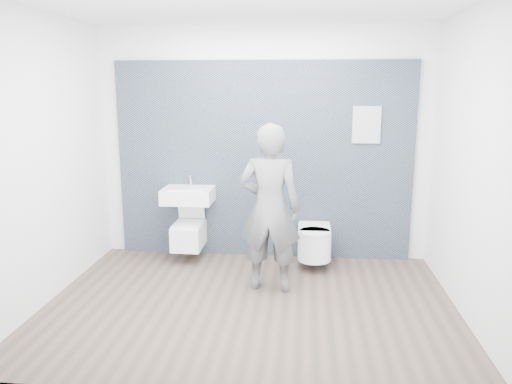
# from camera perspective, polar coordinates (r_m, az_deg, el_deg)

# --- Properties ---
(ground) EXTENTS (4.00, 4.00, 0.00)m
(ground) POSITION_cam_1_polar(r_m,az_deg,el_deg) (5.04, -0.69, -12.65)
(ground) COLOR brown
(ground) RESTS_ON ground
(room_shell) EXTENTS (4.00, 4.00, 4.00)m
(room_shell) POSITION_cam_1_polar(r_m,az_deg,el_deg) (4.59, -0.75, 7.48)
(room_shell) COLOR silver
(room_shell) RESTS_ON ground
(tile_wall) EXTENTS (3.60, 0.06, 2.40)m
(tile_wall) POSITION_cam_1_polar(r_m,az_deg,el_deg) (6.40, 0.78, -7.14)
(tile_wall) COLOR black
(tile_wall) RESTS_ON ground
(washbasin) EXTENTS (0.60, 0.45, 0.45)m
(washbasin) POSITION_cam_1_polar(r_m,az_deg,el_deg) (6.07, -7.78, -0.33)
(washbasin) COLOR white
(washbasin) RESTS_ON ground
(toilet_square) EXTENTS (0.35, 0.50, 0.68)m
(toilet_square) POSITION_cam_1_polar(r_m,az_deg,el_deg) (6.17, -7.70, -4.73)
(toilet_square) COLOR white
(toilet_square) RESTS_ON ground
(toilet_rounded) EXTENTS (0.39, 0.65, 0.35)m
(toilet_rounded) POSITION_cam_1_polar(r_m,az_deg,el_deg) (5.94, 6.68, -5.70)
(toilet_rounded) COLOR white
(toilet_rounded) RESTS_ON ground
(info_placard) EXTENTS (0.32, 0.03, 0.43)m
(info_placard) POSITION_cam_1_polar(r_m,az_deg,el_deg) (6.37, 11.83, -7.49)
(info_placard) COLOR white
(info_placard) RESTS_ON ground
(visitor) EXTENTS (0.67, 0.46, 1.75)m
(visitor) POSITION_cam_1_polar(r_m,az_deg,el_deg) (5.11, 1.57, -1.89)
(visitor) COLOR slate
(visitor) RESTS_ON ground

